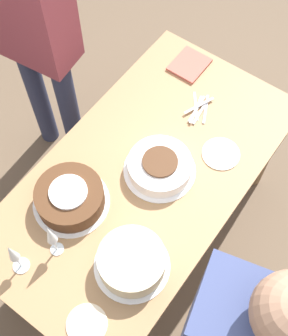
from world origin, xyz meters
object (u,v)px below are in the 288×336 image
object	(u,v)px
wine_glass_far	(50,235)
wine_glass_near	(13,254)
person_cutting	(30,20)
cake_back_decorated	(132,262)
cake_center_white	(160,166)
cake_front_chocolate	(70,197)

from	to	relation	value
wine_glass_far	wine_glass_near	bearing A→B (deg)	-27.14
person_cutting	wine_glass_far	bearing A→B (deg)	-50.91
person_cutting	wine_glass_near	bearing A→B (deg)	-58.80
person_cutting	cake_back_decorated	bearing A→B (deg)	-36.53
cake_center_white	person_cutting	bearing A→B (deg)	-100.86
cake_center_white	cake_front_chocolate	bearing A→B (deg)	-31.65
cake_front_chocolate	cake_back_decorated	distance (m)	0.39
cake_back_decorated	wine_glass_far	bearing A→B (deg)	-66.61
cake_front_chocolate	cake_back_decorated	bearing A→B (deg)	79.47
cake_front_chocolate	wine_glass_near	world-z (taller)	wine_glass_near
cake_center_white	wine_glass_near	distance (m)	0.72
cake_center_white	wine_glass_far	xyz separation A→B (m)	(0.55, -0.13, 0.12)
wine_glass_near	person_cutting	xyz separation A→B (m)	(-0.85, -0.66, 0.14)
cake_center_white	wine_glass_near	xyz separation A→B (m)	(0.68, -0.20, 0.11)
wine_glass_near	person_cutting	distance (m)	1.08
cake_center_white	cake_front_chocolate	world-z (taller)	cake_front_chocolate
cake_back_decorated	wine_glass_near	distance (m)	0.45
cake_center_white	wine_glass_near	bearing A→B (deg)	-16.07
wine_glass_near	wine_glass_far	bearing A→B (deg)	152.86
wine_glass_near	wine_glass_far	world-z (taller)	wine_glass_far
cake_back_decorated	wine_glass_far	distance (m)	0.33
person_cutting	cake_center_white	bearing A→B (deg)	-17.44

